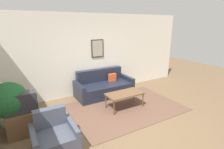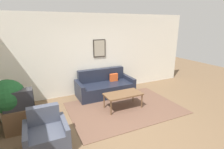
{
  "view_description": "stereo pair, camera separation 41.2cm",
  "coord_description": "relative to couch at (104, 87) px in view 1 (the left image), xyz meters",
  "views": [
    {
      "loc": [
        -2.14,
        -2.88,
        2.36
      ],
      "look_at": [
        0.45,
        1.61,
        0.85
      ],
      "focal_mm": 28.0,
      "sensor_mm": 36.0,
      "label": 1
    },
    {
      "loc": [
        -1.78,
        -3.07,
        2.36
      ],
      "look_at": [
        0.45,
        1.61,
        0.85
      ],
      "focal_mm": 28.0,
      "sensor_mm": 36.0,
      "label": 2
    }
  ],
  "objects": [
    {
      "name": "area_rug",
      "position": [
        0.12,
        -1.18,
        -0.29
      ],
      "size": [
        3.12,
        2.17,
        0.01
      ],
      "color": "brown",
      "rests_on": "ground_plane"
    },
    {
      "name": "armchair",
      "position": [
        -2.09,
        -1.98,
        -0.03
      ],
      "size": [
        0.79,
        0.76,
        0.78
      ],
      "rotation": [
        0.0,
        0.0,
        0.04
      ],
      "color": "#474C5B",
      "rests_on": "ground_plane"
    },
    {
      "name": "potted_plant_tall",
      "position": [
        -2.75,
        -0.93,
        0.48
      ],
      "size": [
        0.77,
        0.77,
        1.18
      ],
      "color": "#383D42",
      "rests_on": "ground_plane"
    },
    {
      "name": "ground_plane",
      "position": [
        -0.42,
        -2.12,
        -0.29
      ],
      "size": [
        16.0,
        16.0,
        0.0
      ],
      "primitive_type": "plane",
      "color": "brown"
    },
    {
      "name": "wall_back",
      "position": [
        -0.41,
        0.46,
        1.06
      ],
      "size": [
        8.0,
        0.09,
        2.7
      ],
      "color": "silver",
      "rests_on": "ground_plane"
    },
    {
      "name": "couch",
      "position": [
        0.0,
        0.0,
        0.0
      ],
      "size": [
        1.91,
        0.9,
        0.86
      ],
      "color": "#1E2333",
      "rests_on": "ground_plane"
    },
    {
      "name": "tv_stand",
      "position": [
        -2.54,
        -1.11,
        -0.02
      ],
      "size": [
        0.67,
        0.43,
        0.54
      ],
      "color": "brown",
      "rests_on": "ground_plane"
    },
    {
      "name": "potted_plant_by_window",
      "position": [
        -2.9,
        -0.49,
        0.15
      ],
      "size": [
        0.47,
        0.47,
        0.72
      ],
      "color": "beige",
      "rests_on": "ground_plane"
    },
    {
      "name": "tv",
      "position": [
        -2.54,
        -1.11,
        0.46
      ],
      "size": [
        0.63,
        0.28,
        0.44
      ],
      "color": "#2D2D33",
      "rests_on": "tv_stand"
    },
    {
      "name": "coffee_table",
      "position": [
        0.07,
        -1.16,
        0.12
      ],
      "size": [
        1.06,
        0.55,
        0.46
      ],
      "color": "brown",
      "rests_on": "ground_plane"
    },
    {
      "name": "potted_plant_small",
      "position": [
        -2.7,
        -0.98,
        0.12
      ],
      "size": [
        0.44,
        0.44,
        0.7
      ],
      "color": "#383D42",
      "rests_on": "ground_plane"
    }
  ]
}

